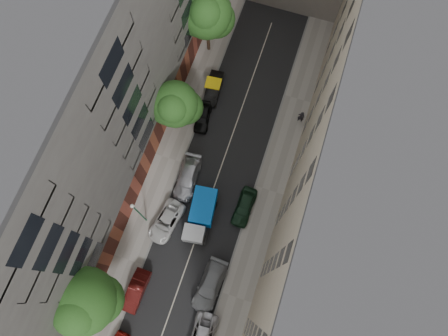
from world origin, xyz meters
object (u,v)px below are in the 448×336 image
at_px(car_right_2, 244,207).
at_px(car_left_3, 187,178).
at_px(tarp_truck, 201,215).
at_px(lamp_post, 138,212).
at_px(car_right_1, 210,286).
at_px(tree_near, 84,303).
at_px(tree_mid, 176,106).
at_px(car_left_1, 136,291).
at_px(car_left_2, 166,221).
at_px(car_left_4, 203,117).
at_px(tree_far, 207,15).
at_px(pedestrian, 301,117).
at_px(car_left_5, 213,88).

bearing_deg(car_right_2, car_left_3, 172.48).
xyz_separation_m(tarp_truck, lamp_post, (-5.13, -2.01, 2.87)).
height_order(car_left_3, car_right_1, car_right_1).
distance_m(car_left_3, car_right_1, 10.82).
height_order(tree_near, tree_mid, tree_near).
relative_size(car_left_1, tree_mid, 0.55).
distance_m(car_left_2, car_left_4, 11.81).
bearing_deg(tree_far, car_left_3, -79.03).
xyz_separation_m(tree_far, lamp_post, (0.49, -20.74, -1.76)).
xyz_separation_m(car_right_1, tree_far, (-8.59, 24.69, 5.25)).
bearing_deg(car_left_2, tree_far, 106.99).
bearing_deg(car_left_3, car_left_4, 92.77).
bearing_deg(tree_mid, car_left_1, -83.60).
distance_m(car_left_1, car_right_1, 6.91).
bearing_deg(tree_far, car_right_2, -60.34).
height_order(car_left_3, pedestrian, pedestrian).
distance_m(car_left_2, pedestrian, 17.77).
bearing_deg(lamp_post, car_left_4, 82.10).
bearing_deg(car_left_5, tree_mid, -115.49).
bearing_deg(car_left_3, car_right_2, -13.16).
height_order(car_left_3, tree_mid, tree_mid).
bearing_deg(tree_far, tree_mid, -88.49).
bearing_deg(car_right_2, tree_near, -125.55).
bearing_deg(car_left_5, lamp_post, -101.49).
bearing_deg(car_left_5, car_left_3, -91.03).
bearing_deg(car_left_5, car_right_1, -77.46).
bearing_deg(tree_mid, pedestrian, 21.73).
height_order(tarp_truck, car_left_5, tarp_truck).
distance_m(tree_near, tree_far, 29.19).
relative_size(tree_near, pedestrian, 4.54).
bearing_deg(tarp_truck, tree_mid, 114.78).
relative_size(car_right_1, tree_near, 0.58).
relative_size(car_right_2, tree_near, 0.48).
bearing_deg(car_right_2, car_left_4, 133.82).
height_order(car_left_1, car_left_2, car_left_1).
bearing_deg(car_right_1, car_left_1, -154.32).
relative_size(car_left_4, car_right_2, 0.90).
distance_m(car_left_2, tree_far, 21.14).
distance_m(car_left_1, car_left_3, 11.88).
xyz_separation_m(tarp_truck, pedestrian, (6.56, 13.33, -0.24)).
distance_m(tree_mid, lamp_post, 10.63).
bearing_deg(car_left_1, tree_mid, 97.81).
height_order(car_left_4, car_left_5, car_left_5).
height_order(car_left_2, car_left_4, car_left_4).
distance_m(car_right_2, tree_mid, 11.94).
height_order(car_left_2, car_left_3, car_left_3).
bearing_deg(lamp_post, tree_near, -95.43).
bearing_deg(car_left_4, tree_near, -105.25).
height_order(tree_near, lamp_post, tree_near).
xyz_separation_m(car_left_5, tree_mid, (-1.92, -5.25, 4.38)).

